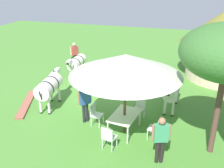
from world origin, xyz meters
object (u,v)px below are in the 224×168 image
(zebra_toward_hut, at_px, (172,89))
(striped_lounge_chair, at_px, (134,81))
(patio_dining_table, at_px, (125,117))
(patio_chair_west_end, at_px, (95,113))
(patio_chair_east_end, at_px, (156,127))
(guest_beside_umbrella, at_px, (85,100))
(zebra_by_umbrella, at_px, (77,63))
(shade_umbrella, at_px, (126,65))
(guest_behind_table, at_px, (161,136))
(patio_chair_near_lawn, at_px, (108,137))
(standing_watcher, at_px, (75,52))
(patio_chair_near_hut, at_px, (139,107))
(zebra_nearest_camera, at_px, (49,86))

(zebra_toward_hut, bearing_deg, striped_lounge_chair, -41.98)
(patio_dining_table, xyz_separation_m, patio_chair_west_end, (-0.14, -1.25, -0.14))
(patio_chair_east_end, relative_size, patio_chair_west_end, 1.00)
(patio_dining_table, xyz_separation_m, striped_lounge_chair, (-4.56, -0.62, -0.41))
(guest_beside_umbrella, relative_size, zebra_by_umbrella, 0.77)
(shade_umbrella, distance_m, guest_behind_table, 2.70)
(patio_chair_east_end, xyz_separation_m, striped_lounge_chair, (-4.73, -1.87, -0.27))
(striped_lounge_chair, xyz_separation_m, zebra_by_umbrella, (-0.06, -3.43, 0.68))
(patio_chair_near_lawn, bearing_deg, guest_behind_table, 6.60)
(patio_chair_near_lawn, height_order, guest_behind_table, guest_behind_table)
(standing_watcher, height_order, zebra_by_umbrella, standing_watcher)
(shade_umbrella, bearing_deg, patio_chair_near_hut, 164.01)
(shade_umbrella, bearing_deg, standing_watcher, -142.09)
(patio_dining_table, height_order, patio_chair_near_lawn, patio_chair_near_lawn)
(shade_umbrella, relative_size, zebra_nearest_camera, 1.74)
(shade_umbrella, bearing_deg, patio_chair_near_lawn, -11.76)
(shade_umbrella, xyz_separation_m, patio_chair_west_end, (-0.14, -1.25, -2.23))
(zebra_by_umbrella, bearing_deg, patio_chair_west_end, 120.48)
(patio_chair_near_lawn, xyz_separation_m, zebra_by_umbrella, (-5.85, -3.79, 0.42))
(guest_beside_umbrella, relative_size, zebra_toward_hut, 0.71)
(zebra_toward_hut, bearing_deg, zebra_nearest_camera, 17.61)
(patio_chair_east_end, relative_size, zebra_by_umbrella, 0.41)
(patio_dining_table, relative_size, guest_behind_table, 0.93)
(patio_chair_near_lawn, bearing_deg, shade_umbrella, 90.00)
(standing_watcher, relative_size, zebra_by_umbrella, 0.75)
(patio_chair_east_end, distance_m, guest_beside_umbrella, 3.03)
(patio_chair_near_hut, relative_size, striped_lounge_chair, 0.95)
(patio_chair_west_end, bearing_deg, patio_chair_near_hut, 130.29)
(shade_umbrella, relative_size, guest_beside_umbrella, 2.40)
(patio_chair_near_hut, xyz_separation_m, guest_beside_umbrella, (0.97, -2.06, 0.48))
(guest_beside_umbrella, height_order, guest_behind_table, guest_beside_umbrella)
(shade_umbrella, relative_size, striped_lounge_chair, 4.24)
(patio_chair_east_end, height_order, patio_chair_west_end, same)
(guest_behind_table, xyz_separation_m, zebra_toward_hut, (-3.71, 0.06, -0.00))
(guest_beside_umbrella, distance_m, zebra_nearest_camera, 2.18)
(patio_chair_east_end, relative_size, guest_behind_table, 0.54)
(patio_chair_near_hut, height_order, patio_chair_west_end, same)
(patio_dining_table, relative_size, patio_chair_near_lawn, 1.73)
(zebra_toward_hut, bearing_deg, patio_chair_near_hut, 45.87)
(patio_chair_near_lawn, height_order, standing_watcher, standing_watcher)
(shade_umbrella, distance_m, guest_beside_umbrella, 2.46)
(guest_beside_umbrella, bearing_deg, standing_watcher, 67.37)
(patio_chair_west_end, height_order, patio_chair_near_lawn, same)
(shade_umbrella, relative_size, patio_chair_west_end, 4.47)
(shade_umbrella, bearing_deg, patio_chair_west_end, -96.57)
(patio_dining_table, height_order, patio_chair_near_hut, patio_chair_near_hut)
(patio_chair_near_hut, distance_m, zebra_nearest_camera, 4.14)
(patio_chair_west_end, height_order, zebra_toward_hut, zebra_toward_hut)
(patio_chair_east_end, xyz_separation_m, guest_behind_table, (1.23, 0.27, 0.48))
(patio_chair_near_hut, bearing_deg, patio_chair_west_end, 49.71)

